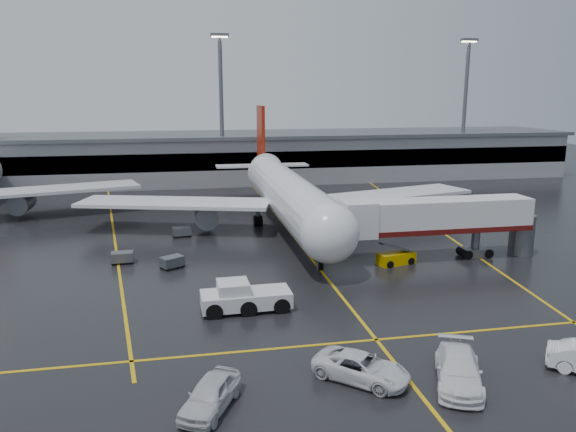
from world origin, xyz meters
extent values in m
plane|color=black|center=(0.00, 0.00, 0.00)|extent=(220.00, 220.00, 0.00)
cube|color=gold|center=(0.00, 0.00, 0.01)|extent=(0.25, 90.00, 0.02)
cube|color=gold|center=(0.00, -22.00, 0.01)|extent=(60.00, 0.25, 0.02)
cube|color=gold|center=(-20.00, 10.00, 0.01)|extent=(9.99, 69.35, 0.02)
cube|color=gold|center=(18.00, 10.00, 0.01)|extent=(7.57, 69.64, 0.02)
cube|color=gray|center=(0.00, 48.00, 4.00)|extent=(120.00, 18.00, 8.00)
cube|color=black|center=(0.00, 39.20, 4.50)|extent=(120.00, 0.40, 3.00)
cube|color=#595B60|center=(0.00, 48.00, 8.30)|extent=(122.00, 19.00, 0.60)
cylinder|color=#595B60|center=(-5.00, 42.00, 12.50)|extent=(0.70, 0.70, 25.00)
cube|color=#595B60|center=(-5.00, 42.00, 25.20)|extent=(3.00, 1.20, 0.50)
cube|color=#FFE5B2|center=(-5.00, 42.00, 24.90)|extent=(2.60, 0.90, 0.20)
cylinder|color=#595B60|center=(40.00, 42.00, 12.50)|extent=(0.70, 0.70, 25.00)
cube|color=#595B60|center=(40.00, 42.00, 25.20)|extent=(3.00, 1.20, 0.50)
cube|color=#FFE5B2|center=(40.00, 42.00, 24.90)|extent=(2.60, 0.90, 0.20)
cylinder|color=silver|center=(0.00, 8.00, 4.20)|extent=(5.20, 36.00, 5.20)
sphere|color=silver|center=(0.00, -10.00, 4.20)|extent=(5.20, 5.20, 5.20)
cone|color=silver|center=(0.00, 29.00, 4.80)|extent=(4.94, 8.00, 4.94)
cube|color=maroon|center=(0.00, 30.00, 9.70)|extent=(0.50, 5.50, 8.50)
cube|color=silver|center=(0.00, 29.00, 5.00)|extent=(14.00, 3.00, 0.25)
cube|color=silver|center=(-13.00, 10.00, 3.40)|extent=(22.80, 11.83, 0.40)
cube|color=silver|center=(13.00, 10.00, 3.40)|extent=(22.80, 11.83, 0.40)
cylinder|color=#595B60|center=(-9.50, 9.00, 2.00)|extent=(2.60, 4.50, 2.60)
cylinder|color=#595B60|center=(9.50, 9.00, 2.00)|extent=(2.60, 4.50, 2.60)
cylinder|color=#595B60|center=(0.00, -7.00, 1.00)|extent=(0.56, 0.56, 2.00)
cylinder|color=#595B60|center=(-3.20, 11.00, 1.00)|extent=(0.56, 0.56, 2.00)
cylinder|color=#595B60|center=(3.20, 11.00, 1.00)|extent=(0.56, 0.56, 2.00)
cylinder|color=black|center=(0.00, -7.00, 0.45)|extent=(0.40, 1.10, 1.10)
cylinder|color=black|center=(-3.20, 11.00, 0.55)|extent=(1.00, 1.40, 1.40)
cylinder|color=black|center=(3.20, 11.00, 0.55)|extent=(1.00, 1.40, 1.40)
cube|color=silver|center=(-29.00, 22.00, 3.40)|extent=(22.80, 11.83, 0.40)
cylinder|color=#595B60|center=(-32.50, 21.00, 2.00)|extent=(2.60, 4.50, 2.60)
cube|color=silver|center=(12.00, -6.00, 4.40)|extent=(18.00, 3.20, 3.00)
cube|color=#4D0C0B|center=(12.00, -6.00, 3.10)|extent=(18.00, 3.30, 0.50)
cube|color=silver|center=(3.80, -6.00, 4.40)|extent=(3.00, 3.40, 3.30)
cylinder|color=#595B60|center=(16.00, -6.00, 1.50)|extent=(0.80, 0.80, 3.00)
cube|color=#595B60|center=(16.00, -6.00, 0.45)|extent=(2.60, 1.60, 0.90)
cylinder|color=#595B60|center=(21.00, -6.00, 2.00)|extent=(2.40, 2.40, 4.00)
cylinder|color=black|center=(14.90, -6.00, 0.45)|extent=(0.90, 1.80, 0.90)
cylinder|color=black|center=(17.10, -6.00, 0.45)|extent=(0.90, 1.80, 0.90)
cube|color=silver|center=(-7.76, -15.26, 0.85)|extent=(6.69, 2.82, 1.14)
cube|color=silver|center=(-8.71, -15.29, 1.80)|extent=(2.33, 2.33, 0.95)
cube|color=black|center=(-8.71, -15.29, 1.80)|extent=(2.10, 2.10, 0.85)
cylinder|color=black|center=(-10.22, -15.33, 0.52)|extent=(1.30, 2.87, 1.23)
cylinder|color=black|center=(-7.76, -15.26, 0.52)|extent=(1.30, 2.87, 1.23)
cylinder|color=black|center=(-5.30, -15.20, 0.52)|extent=(1.30, 2.87, 1.23)
cube|color=#C59503|center=(7.47, -6.76, 0.55)|extent=(3.88, 2.37, 1.11)
cube|color=#595B60|center=(7.47, -6.76, 1.61)|extent=(3.60, 1.76, 1.26)
cylinder|color=black|center=(6.31, -7.06, 0.30)|extent=(1.11, 1.83, 0.70)
cylinder|color=black|center=(8.64, -6.45, 0.30)|extent=(1.11, 1.83, 0.70)
imported|color=silver|center=(-2.62, -26.72, 0.76)|extent=(5.76, 5.53, 1.52)
imported|color=white|center=(2.52, -28.15, 0.85)|extent=(4.53, 6.33, 1.70)
imported|color=silver|center=(-11.08, -28.01, 0.81)|extent=(3.89, 5.12, 1.62)
cube|color=#595B60|center=(-13.29, -4.03, 0.65)|extent=(2.38, 2.15, 0.90)
cylinder|color=black|center=(-13.71, -4.88, 0.18)|extent=(0.40, 0.20, 0.40)
cylinder|color=black|center=(-12.34, -4.04, 0.18)|extent=(0.40, 0.20, 0.40)
cylinder|color=black|center=(-14.23, -4.02, 0.18)|extent=(0.40, 0.20, 0.40)
cylinder|color=black|center=(-12.87, -3.19, 0.18)|extent=(0.40, 0.20, 0.40)
cube|color=#595B60|center=(-17.93, -1.63, 0.65)|extent=(2.06, 1.40, 0.90)
cylinder|color=black|center=(-18.71, -2.17, 0.18)|extent=(0.40, 0.20, 0.40)
cylinder|color=black|center=(-17.11, -2.09, 0.18)|extent=(0.40, 0.20, 0.40)
cylinder|color=black|center=(-18.76, -1.17, 0.18)|extent=(0.40, 0.20, 0.40)
cylinder|color=black|center=(-17.16, -1.09, 0.18)|extent=(0.40, 0.20, 0.40)
cube|color=#595B60|center=(-12.36, 7.40, 0.65)|extent=(2.17, 1.59, 0.90)
cylinder|color=black|center=(-13.07, 6.79, 0.18)|extent=(0.40, 0.20, 0.40)
cylinder|color=black|center=(-11.49, 7.03, 0.18)|extent=(0.40, 0.20, 0.40)
cylinder|color=black|center=(-13.23, 7.78, 0.18)|extent=(0.40, 0.20, 0.40)
cylinder|color=black|center=(-11.64, 8.02, 0.18)|extent=(0.40, 0.20, 0.40)
camera|label=1|loc=(-12.03, -53.53, 15.78)|focal=34.23mm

